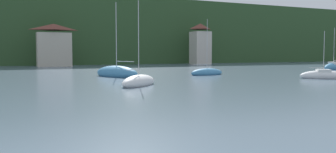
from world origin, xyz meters
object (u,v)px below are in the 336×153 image
object	(u,v)px
sailboat_far_2	(117,73)
sailboat_far_4	(207,73)
shore_building_central	(200,44)
sailboat_far_0	(323,76)
sailboat_far_8	(333,67)
shore_building_westcentral	(54,46)
sailboat_far_7	(139,82)

from	to	relation	value
sailboat_far_2	sailboat_far_4	world-z (taller)	sailboat_far_2
shore_building_central	sailboat_far_2	bearing A→B (deg)	-131.50
sailboat_far_0	sailboat_far_4	bearing A→B (deg)	160.14
sailboat_far_4	sailboat_far_8	xyz separation A→B (m)	(26.33, 3.58, 0.13)
shore_building_central	sailboat_far_8	world-z (taller)	shore_building_central
shore_building_central	shore_building_westcentral	bearing A→B (deg)	-179.73
sailboat_far_4	sailboat_far_7	world-z (taller)	sailboat_far_7
sailboat_far_0	sailboat_far_2	xyz separation A→B (m)	(-19.76, 12.03, 0.10)
shore_building_westcentral	sailboat_far_0	size ratio (longest dim) A/B	1.57
sailboat_far_8	sailboat_far_2	bearing A→B (deg)	-13.80
sailboat_far_4	sailboat_far_8	distance (m)	26.58
sailboat_far_0	sailboat_far_4	distance (m)	13.48
shore_building_westcentral	sailboat_far_8	world-z (taller)	shore_building_westcentral
sailboat_far_7	sailboat_far_8	size ratio (longest dim) A/B	1.04
shore_building_westcentral	sailboat_far_4	distance (m)	39.25
shore_building_central	sailboat_far_8	xyz separation A→B (m)	(6.74, -32.88, -4.37)
shore_building_central	sailboat_far_0	bearing A→B (deg)	-103.34
shore_building_westcentral	sailboat_far_2	xyz separation A→B (m)	(3.08, -34.76, -3.77)
sailboat_far_0	sailboat_far_2	world-z (taller)	sailboat_far_2
shore_building_westcentral	sailboat_far_0	bearing A→B (deg)	-63.98
shore_building_central	sailboat_far_2	distance (m)	46.83
shore_building_westcentral	sailboat_far_8	xyz separation A→B (m)	(40.71, -32.72, -3.79)
sailboat_far_0	sailboat_far_4	xyz separation A→B (m)	(-8.46, 10.49, -0.04)
sailboat_far_0	sailboat_far_7	distance (m)	21.09
shore_building_central	sailboat_far_7	world-z (taller)	shore_building_central
sailboat_far_0	sailboat_far_2	size ratio (longest dim) A/B	0.60
shore_building_westcentral	sailboat_far_0	distance (m)	52.21
sailboat_far_0	sailboat_far_8	bearing A→B (deg)	69.45
sailboat_far_4	shore_building_westcentral	bearing A→B (deg)	102.72
shore_building_central	sailboat_far_2	world-z (taller)	shore_building_central
sailboat_far_8	sailboat_far_0	bearing A→B (deg)	21.31
shore_building_westcentral	sailboat_far_0	xyz separation A→B (m)	(22.84, -46.79, -3.87)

